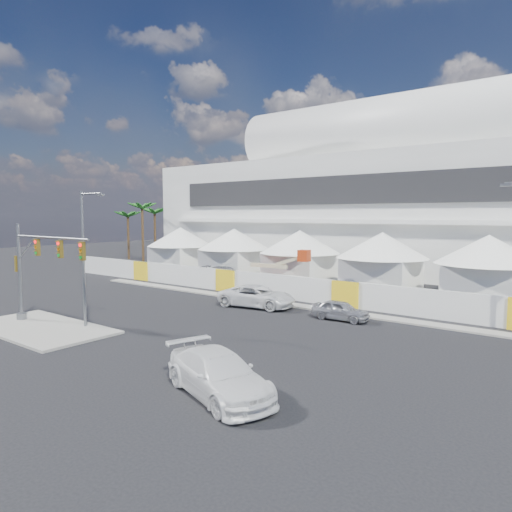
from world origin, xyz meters
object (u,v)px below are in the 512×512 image
Objects in this scene: traffic_mast at (34,268)px; boom_lift at (264,277)px; sedan_silver at (340,310)px; pickup_near at (219,374)px; lot_car_c at (226,275)px; streetlight_median at (85,250)px; pickup_curb at (257,296)px.

boom_lift is (2.27, 21.29, -2.67)m from traffic_mast.
pickup_near reaches higher than sedan_silver.
streetlight_median is (6.06, -19.96, 4.10)m from lot_car_c.
pickup_curb is at bearing 70.06° from streetlight_median.
traffic_mast reaches higher than pickup_curb.
pickup_near is 17.01m from traffic_mast.
sedan_silver is at bearing -38.33° from boom_lift.
lot_car_c reaches higher than sedan_silver.
boom_lift reaches higher than pickup_curb.
pickup_near is (9.12, -14.57, 0.02)m from pickup_curb.
sedan_silver is at bearing -100.67° from pickup_curb.
pickup_curb is 0.72× the size of streetlight_median.
pickup_curb is at bearing -61.50° from boom_lift.
streetlight_median is (-13.37, 2.86, 4.07)m from pickup_near.
streetlight_median is at bearing 133.57° from sedan_silver.
streetlight_median is 20.23m from boom_lift.
sedan_silver is 0.65× the size of pickup_curb.
pickup_near is 0.70× the size of streetlight_median.
pickup_curb is 0.72× the size of traffic_mast.
streetlight_median is (-11.30, -11.61, 4.25)m from sedan_silver.
pickup_near is 29.97m from lot_car_c.
streetlight_median reaches higher than pickup_near.
pickup_curb is 15.47m from traffic_mast.
pickup_near is at bearing -174.07° from sedan_silver.
sedan_silver is 0.47× the size of traffic_mast.
traffic_mast is at bearing -100.85° from boom_lift.
pickup_curb is 17.19m from pickup_near.
pickup_curb is at bearing 87.00° from sedan_silver.
traffic_mast is (-16.71, 1.39, 2.85)m from pickup_near.
traffic_mast reaches higher than lot_car_c.
lot_car_c is 0.67× the size of traffic_mast.
streetlight_median is at bearing -91.66° from boom_lift.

